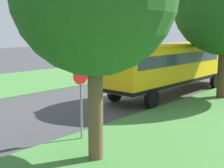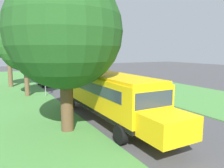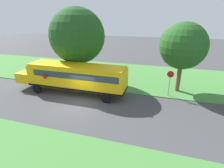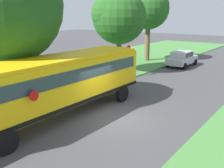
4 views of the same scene
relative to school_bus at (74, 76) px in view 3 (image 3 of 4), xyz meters
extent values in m
plane|color=#424244|center=(2.53, 1.54, -1.92)|extent=(120.00, 120.00, 0.00)
cube|color=#47843D|center=(-7.47, 1.54, -1.88)|extent=(12.00, 80.00, 0.08)
cube|color=yellow|center=(0.00, 0.29, -0.02)|extent=(2.50, 10.50, 2.20)
cube|color=yellow|center=(0.00, -5.91, -0.57)|extent=(2.20, 1.90, 1.10)
cube|color=yellow|center=(0.00, 0.29, 1.16)|extent=(2.35, 10.29, 0.16)
cube|color=black|center=(0.00, 0.29, -1.00)|extent=(2.54, 10.54, 0.20)
cube|color=#2D3842|center=(0.00, 0.59, 0.44)|extent=(2.53, 9.24, 0.64)
cube|color=#2D3842|center=(0.00, -4.91, 0.44)|extent=(2.25, 0.12, 0.80)
cylinder|color=red|center=(1.43, -2.60, 0.13)|extent=(0.03, 0.44, 0.44)
cylinder|color=black|center=(1.25, -3.91, -1.42)|extent=(0.30, 1.00, 1.00)
cylinder|color=black|center=(-1.25, -3.91, -1.42)|extent=(0.30, 1.00, 1.00)
cylinder|color=black|center=(1.25, 3.96, -1.42)|extent=(0.30, 1.00, 1.00)
cylinder|color=black|center=(-1.25, 3.96, -1.42)|extent=(0.30, 1.00, 1.00)
cylinder|color=brown|center=(-3.02, -0.91, -0.26)|extent=(0.72, 0.72, 3.32)
sphere|color=#1E4C1C|center=(-3.02, -0.91, 3.78)|extent=(6.35, 6.35, 6.35)
sphere|color=#1E4C1C|center=(-3.19, -1.36, 4.12)|extent=(4.55, 4.55, 4.55)
cylinder|color=brown|center=(-3.70, 10.63, -0.32)|extent=(0.45, 0.45, 3.21)
sphere|color=#23561E|center=(-3.70, 10.63, 3.08)|extent=(4.77, 4.77, 4.77)
sphere|color=#23561E|center=(-4.08, 9.98, 3.35)|extent=(3.51, 3.51, 3.51)
cylinder|color=gray|center=(-2.07, 9.69, -0.87)|extent=(0.08, 0.08, 2.10)
cylinder|color=red|center=(-2.07, 9.69, 0.48)|extent=(0.03, 0.68, 0.68)
camera|label=1|loc=(-10.04, 17.13, 1.96)|focal=50.00mm
camera|label=2|loc=(-6.56, -12.83, 2.71)|focal=35.00mm
camera|label=3|loc=(15.56, 8.93, 5.93)|focal=28.00mm
camera|label=4|loc=(9.96, -8.81, 3.30)|focal=42.00mm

